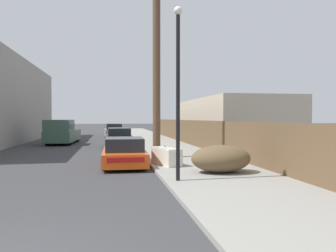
{
  "coord_description": "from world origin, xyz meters",
  "views": [
    {
      "loc": [
        1.59,
        -4.27,
        2.01
      ],
      "look_at": [
        4.07,
        9.69,
        1.66
      ],
      "focal_mm": 35.0,
      "sensor_mm": 36.0,
      "label": 1
    }
  ],
  "objects_px": {
    "parked_sports_car_red": "(124,153)",
    "car_parked_mid": "(119,138)",
    "brush_pile": "(221,159)",
    "car_parked_far": "(114,131)",
    "street_lamp": "(178,81)",
    "utility_pole": "(157,59)",
    "pickup_truck": "(62,132)",
    "discarded_fridge": "(166,156)"
  },
  "relations": [
    {
      "from": "brush_pile",
      "to": "street_lamp",
      "type": "bearing_deg",
      "value": -146.47
    },
    {
      "from": "pickup_truck",
      "to": "utility_pole",
      "type": "distance_m",
      "value": 12.84
    },
    {
      "from": "car_parked_mid",
      "to": "pickup_truck",
      "type": "relative_size",
      "value": 0.75
    },
    {
      "from": "pickup_truck",
      "to": "brush_pile",
      "type": "height_order",
      "value": "pickup_truck"
    },
    {
      "from": "car_parked_far",
      "to": "utility_pole",
      "type": "relative_size",
      "value": 0.51
    },
    {
      "from": "utility_pole",
      "to": "pickup_truck",
      "type": "bearing_deg",
      "value": 118.64
    },
    {
      "from": "discarded_fridge",
      "to": "car_parked_far",
      "type": "height_order",
      "value": "car_parked_far"
    },
    {
      "from": "parked_sports_car_red",
      "to": "pickup_truck",
      "type": "distance_m",
      "value": 13.2
    },
    {
      "from": "parked_sports_car_red",
      "to": "car_parked_mid",
      "type": "height_order",
      "value": "car_parked_mid"
    },
    {
      "from": "parked_sports_car_red",
      "to": "pickup_truck",
      "type": "xyz_separation_m",
      "value": [
        -4.25,
        12.49,
        0.39
      ]
    },
    {
      "from": "discarded_fridge",
      "to": "street_lamp",
      "type": "height_order",
      "value": "street_lamp"
    },
    {
      "from": "discarded_fridge",
      "to": "pickup_truck",
      "type": "xyz_separation_m",
      "value": [
        -5.9,
        13.3,
        0.46
      ]
    },
    {
      "from": "discarded_fridge",
      "to": "utility_pole",
      "type": "bearing_deg",
      "value": 73.35
    },
    {
      "from": "car_parked_far",
      "to": "street_lamp",
      "type": "xyz_separation_m",
      "value": [
        1.67,
        -24.23,
        2.45
      ]
    },
    {
      "from": "car_parked_mid",
      "to": "utility_pole",
      "type": "relative_size",
      "value": 0.46
    },
    {
      "from": "car_parked_far",
      "to": "pickup_truck",
      "type": "relative_size",
      "value": 0.83
    },
    {
      "from": "brush_pile",
      "to": "utility_pole",
      "type": "bearing_deg",
      "value": 108.71
    },
    {
      "from": "car_parked_far",
      "to": "discarded_fridge",
      "type": "bearing_deg",
      "value": -87.82
    },
    {
      "from": "discarded_fridge",
      "to": "car_parked_mid",
      "type": "xyz_separation_m",
      "value": [
        -1.63,
        9.96,
        0.15
      ]
    },
    {
      "from": "car_parked_mid",
      "to": "utility_pole",
      "type": "xyz_separation_m",
      "value": [
        1.59,
        -7.4,
        4.22
      ]
    },
    {
      "from": "car_parked_mid",
      "to": "utility_pole",
      "type": "bearing_deg",
      "value": -78.56
    },
    {
      "from": "street_lamp",
      "to": "parked_sports_car_red",
      "type": "bearing_deg",
      "value": 109.23
    },
    {
      "from": "street_lamp",
      "to": "car_parked_far",
      "type": "bearing_deg",
      "value": 93.94
    },
    {
      "from": "pickup_truck",
      "to": "utility_pole",
      "type": "height_order",
      "value": "utility_pole"
    },
    {
      "from": "discarded_fridge",
      "to": "street_lamp",
      "type": "distance_m",
      "value": 4.24
    },
    {
      "from": "car_parked_mid",
      "to": "utility_pole",
      "type": "distance_m",
      "value": 8.67
    },
    {
      "from": "street_lamp",
      "to": "brush_pile",
      "type": "xyz_separation_m",
      "value": [
        1.77,
        1.17,
        -2.52
      ]
    },
    {
      "from": "discarded_fridge",
      "to": "utility_pole",
      "type": "height_order",
      "value": "utility_pole"
    },
    {
      "from": "pickup_truck",
      "to": "brush_pile",
      "type": "xyz_separation_m",
      "value": [
        7.45,
        -15.43,
        -0.33
      ]
    },
    {
      "from": "car_parked_far",
      "to": "utility_pole",
      "type": "bearing_deg",
      "value": -87.23
    },
    {
      "from": "discarded_fridge",
      "to": "parked_sports_car_red",
      "type": "height_order",
      "value": "parked_sports_car_red"
    },
    {
      "from": "car_parked_mid",
      "to": "brush_pile",
      "type": "xyz_separation_m",
      "value": [
        3.18,
        -12.1,
        -0.02
      ]
    },
    {
      "from": "car_parked_far",
      "to": "pickup_truck",
      "type": "bearing_deg",
      "value": -120.7
    },
    {
      "from": "parked_sports_car_red",
      "to": "street_lamp",
      "type": "height_order",
      "value": "street_lamp"
    },
    {
      "from": "discarded_fridge",
      "to": "car_parked_mid",
      "type": "distance_m",
      "value": 10.1
    },
    {
      "from": "car_parked_far",
      "to": "street_lamp",
      "type": "distance_m",
      "value": 24.42
    },
    {
      "from": "street_lamp",
      "to": "pickup_truck",
      "type": "bearing_deg",
      "value": 108.9
    },
    {
      "from": "street_lamp",
      "to": "brush_pile",
      "type": "relative_size",
      "value": 2.49
    },
    {
      "from": "parked_sports_car_red",
      "to": "car_parked_far",
      "type": "distance_m",
      "value": 20.13
    },
    {
      "from": "parked_sports_car_red",
      "to": "brush_pile",
      "type": "bearing_deg",
      "value": -41.57
    },
    {
      "from": "car_parked_mid",
      "to": "brush_pile",
      "type": "distance_m",
      "value": 12.51
    },
    {
      "from": "discarded_fridge",
      "to": "car_parked_far",
      "type": "relative_size",
      "value": 0.35
    }
  ]
}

